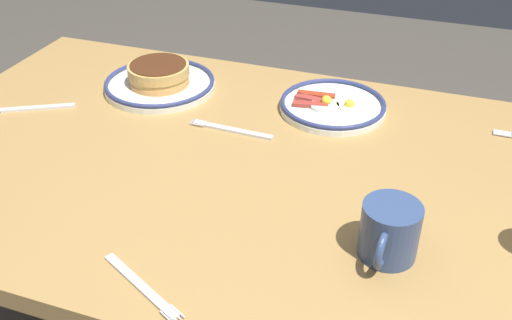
# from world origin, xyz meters

# --- Properties ---
(dining_table) EXTENTS (1.47, 0.89, 0.72)m
(dining_table) POSITION_xyz_m (0.00, 0.00, 0.63)
(dining_table) COLOR #A37B44
(dining_table) RESTS_ON ground_plane
(plate_near_main) EXTENTS (0.27, 0.27, 0.06)m
(plate_near_main) POSITION_xyz_m (0.31, -0.24, 0.74)
(plate_near_main) COLOR silver
(plate_near_main) RESTS_ON dining_table
(plate_center_pancakes) EXTENTS (0.24, 0.24, 0.04)m
(plate_center_pancakes) POSITION_xyz_m (-0.11, -0.27, 0.73)
(plate_center_pancakes) COLOR white
(plate_center_pancakes) RESTS_ON dining_table
(coffee_mug) EXTENTS (0.09, 0.13, 0.09)m
(coffee_mug) POSITION_xyz_m (-0.30, 0.17, 0.77)
(coffee_mug) COLOR #334772
(coffee_mug) RESTS_ON dining_table
(fork_near) EXTENTS (0.17, 0.10, 0.01)m
(fork_near) POSITION_xyz_m (0.03, 0.37, 0.72)
(fork_near) COLOR silver
(fork_near) RESTS_ON dining_table
(fork_far) EXTENTS (0.19, 0.02, 0.01)m
(fork_far) POSITION_xyz_m (0.07, -0.10, 0.72)
(fork_far) COLOR silver
(fork_far) RESTS_ON dining_table
(tea_spoon) EXTENTS (0.18, 0.10, 0.01)m
(tea_spoon) POSITION_xyz_m (0.56, -0.03, 0.72)
(tea_spoon) COLOR silver
(tea_spoon) RESTS_ON dining_table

